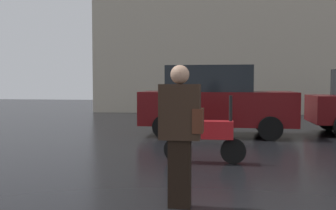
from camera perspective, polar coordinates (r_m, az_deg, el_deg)
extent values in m
cube|color=black|center=(4.54, 1.75, -10.14)|extent=(0.26, 0.17, 0.80)
cube|color=#332319|center=(4.43, 1.77, -1.04)|extent=(0.47, 0.21, 0.64)
sphere|color=tan|center=(4.42, 1.78, 4.56)|extent=(0.22, 0.22, 0.22)
cube|color=#512819|center=(4.42, 4.51, -2.32)|extent=(0.12, 0.24, 0.28)
cylinder|color=black|center=(7.05, 9.68, -6.76)|extent=(0.46, 0.09, 0.46)
cylinder|color=black|center=(7.11, 1.25, -6.63)|extent=(0.46, 0.09, 0.46)
cube|color=red|center=(7.01, 5.46, -3.65)|extent=(1.04, 0.32, 0.32)
cube|color=black|center=(7.02, 1.67, -1.33)|extent=(0.28, 0.28, 0.24)
cylinder|color=black|center=(6.96, 9.31, -0.83)|extent=(0.06, 0.06, 0.55)
cylinder|color=black|center=(12.80, 22.85, -2.02)|extent=(0.67, 0.18, 0.67)
cube|color=#590C0F|center=(10.77, 7.33, -0.43)|extent=(4.18, 1.74, 0.91)
cube|color=black|center=(10.76, 6.24, 3.89)|extent=(2.30, 1.60, 0.71)
cylinder|color=black|center=(11.72, 14.09, -2.44)|extent=(0.62, 0.18, 0.62)
cylinder|color=black|center=(10.00, 15.00, -3.41)|extent=(0.62, 0.18, 0.62)
cylinder|color=black|center=(11.79, 0.80, -2.31)|extent=(0.62, 0.18, 0.62)
cylinder|color=black|center=(10.08, -0.58, -3.25)|extent=(0.62, 0.18, 0.62)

